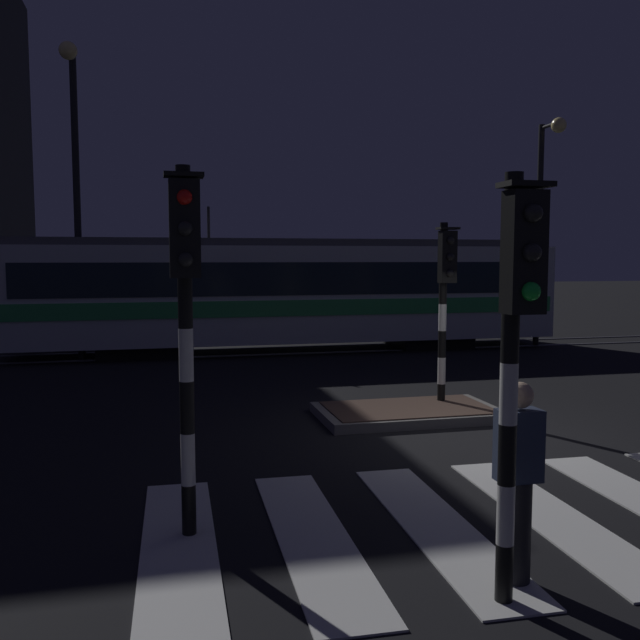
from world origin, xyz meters
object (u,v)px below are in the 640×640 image
(traffic_light_median_centre, at_px, (445,288))
(traffic_light_kerb_mid_left, at_px, (516,325))
(pedestrian_waiting_at_kerb, at_px, (518,481))
(street_lamp_trackside_right, at_px, (544,204))
(tram, at_px, (291,291))
(traffic_light_corner_near_left, at_px, (185,296))
(street_lamp_trackside_left, at_px, (75,169))

(traffic_light_median_centre, bearing_deg, traffic_light_kerb_mid_left, -109.46)
(traffic_light_median_centre, bearing_deg, pedestrian_waiting_at_kerb, -108.37)
(street_lamp_trackside_right, distance_m, tram, 8.07)
(street_lamp_trackside_right, bearing_deg, traffic_light_kerb_mid_left, -122.12)
(traffic_light_corner_near_left, bearing_deg, street_lamp_trackside_left, 100.37)
(street_lamp_trackside_left, xyz_separation_m, street_lamp_trackside_right, (13.37, -0.17, -0.66))
(tram, distance_m, pedestrian_waiting_at_kerb, 14.57)
(tram, bearing_deg, street_lamp_trackside_right, -6.86)
(traffic_light_kerb_mid_left, relative_size, street_lamp_trackside_right, 0.50)
(traffic_light_corner_near_left, distance_m, street_lamp_trackside_right, 16.52)
(street_lamp_trackside_left, distance_m, pedestrian_waiting_at_kerb, 15.17)
(traffic_light_corner_near_left, bearing_deg, street_lamp_trackside_right, 47.27)
(street_lamp_trackside_left, height_order, street_lamp_trackside_right, street_lamp_trackside_left)
(street_lamp_trackside_right, relative_size, tram, 0.43)
(traffic_light_corner_near_left, xyz_separation_m, pedestrian_waiting_at_kerb, (2.62, -1.55, -1.49))
(traffic_light_median_centre, relative_size, street_lamp_trackside_left, 0.42)
(street_lamp_trackside_right, bearing_deg, tram, 173.14)
(street_lamp_trackside_left, xyz_separation_m, pedestrian_waiting_at_kerb, (4.86, -13.77, -4.11))
(pedestrian_waiting_at_kerb, bearing_deg, traffic_light_median_centre, 71.63)
(traffic_light_corner_near_left, height_order, tram, tram)
(traffic_light_kerb_mid_left, bearing_deg, tram, 85.47)
(traffic_light_median_centre, xyz_separation_m, tram, (-1.12, 8.39, -0.46))
(street_lamp_trackside_left, height_order, pedestrian_waiting_at_kerb, street_lamp_trackside_left)
(street_lamp_trackside_left, bearing_deg, traffic_light_median_centre, -47.99)
(traffic_light_corner_near_left, xyz_separation_m, street_lamp_trackside_right, (11.13, 12.05, 1.95))
(traffic_light_kerb_mid_left, bearing_deg, street_lamp_trackside_right, 57.88)
(traffic_light_corner_near_left, height_order, street_lamp_trackside_left, street_lamp_trackside_left)
(street_lamp_trackside_right, relative_size, pedestrian_waiting_at_kerb, 3.95)
(traffic_light_kerb_mid_left, distance_m, street_lamp_trackside_left, 15.13)
(tram, relative_size, pedestrian_waiting_at_kerb, 9.24)
(traffic_light_corner_near_left, height_order, pedestrian_waiting_at_kerb, traffic_light_corner_near_left)
(street_lamp_trackside_right, bearing_deg, pedestrian_waiting_at_kerb, -122.04)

